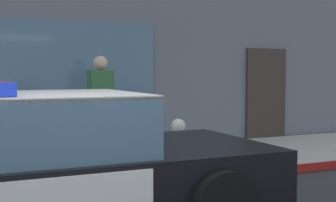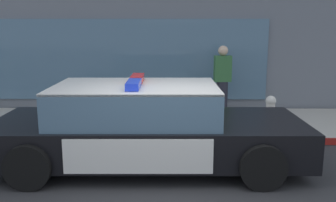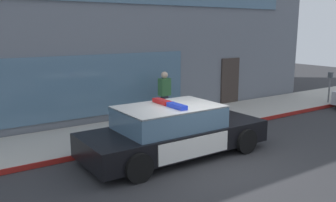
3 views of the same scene
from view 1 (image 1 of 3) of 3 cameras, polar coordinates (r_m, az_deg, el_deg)
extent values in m
cube|color=#B2ADA3|center=(7.30, -16.00, -8.50)|extent=(48.00, 2.67, 0.15)
cube|color=maroon|center=(6.01, -14.23, -11.10)|extent=(28.80, 0.04, 0.14)
cube|color=#382D28|center=(10.40, 11.92, 0.55)|extent=(1.00, 0.08, 2.10)
cube|color=black|center=(4.77, -17.47, -9.74)|extent=(5.10, 1.96, 0.60)
cube|color=silver|center=(5.18, 0.80, -6.67)|extent=(1.75, 1.89, 0.05)
cube|color=silver|center=(5.71, -19.66, -7.60)|extent=(2.14, 0.05, 0.51)
cube|color=yellow|center=(5.72, -19.67, -7.57)|extent=(0.22, 0.01, 0.26)
cube|color=blue|center=(4.29, -19.87, 1.42)|extent=(0.21, 0.65, 0.11)
cylinder|color=black|center=(6.12, -2.59, -8.16)|extent=(0.68, 0.23, 0.68)
cylinder|color=silver|center=(7.17, 1.27, -7.56)|extent=(0.28, 0.28, 0.10)
cylinder|color=silver|center=(7.12, 1.27, -5.39)|extent=(0.19, 0.19, 0.45)
sphere|color=silver|center=(7.08, 1.28, -3.07)|extent=(0.22, 0.22, 0.22)
cylinder|color=gray|center=(7.08, 1.28, -2.45)|extent=(0.06, 0.06, 0.05)
cylinder|color=gray|center=(6.99, 1.78, -5.38)|extent=(0.09, 0.10, 0.09)
cylinder|color=gray|center=(7.25, 0.79, -5.05)|extent=(0.09, 0.10, 0.09)
cylinder|color=gray|center=(7.19, 2.36, -5.45)|extent=(0.10, 0.12, 0.12)
cylinder|color=#23232D|center=(7.97, -8.23, -3.75)|extent=(0.28, 0.28, 0.85)
cube|color=#336638|center=(7.91, -8.27, 1.54)|extent=(0.41, 0.28, 0.62)
sphere|color=beige|center=(7.90, -8.30, 4.66)|extent=(0.24, 0.24, 0.24)
camera|label=2|loc=(1.78, 125.26, 22.29)|focal=39.88mm
camera|label=3|loc=(5.87, -145.57, 14.68)|focal=38.23mm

